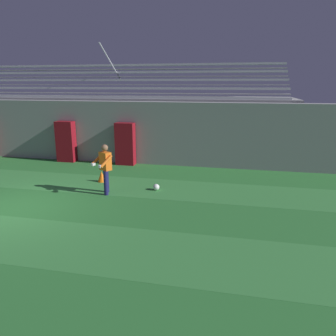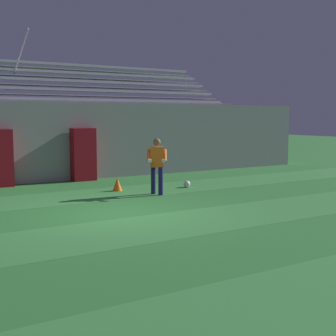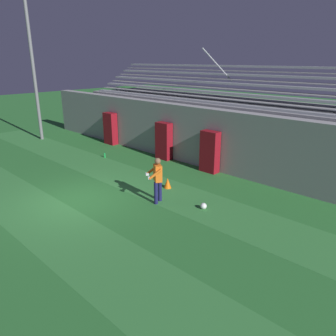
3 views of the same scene
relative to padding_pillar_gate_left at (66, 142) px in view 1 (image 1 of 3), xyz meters
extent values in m
plane|color=#286B2D|center=(1.46, -5.95, -0.95)|extent=(80.00, 80.00, 0.00)
cube|color=#337A38|center=(1.46, -3.10, -0.94)|extent=(28.00, 2.21, 0.01)
cube|color=gray|center=(1.46, 0.55, 0.45)|extent=(24.00, 0.60, 2.80)
cube|color=maroon|center=(0.00, 0.00, 0.00)|extent=(0.85, 0.44, 1.89)
cube|color=maroon|center=(2.92, 0.00, 0.00)|extent=(0.85, 0.44, 1.89)
cube|color=gray|center=(1.46, 2.90, 0.50)|extent=(18.00, 3.90, 2.90)
cube|color=#A8AAB2|center=(1.46, 1.30, 2.00)|extent=(17.10, 0.36, 0.10)
cube|color=gray|center=(1.46, 1.10, 1.77)|extent=(17.10, 0.60, 0.04)
cube|color=#A8AAB2|center=(1.46, 2.00, 2.40)|extent=(17.10, 0.36, 0.10)
cube|color=gray|center=(1.46, 1.80, 2.17)|extent=(17.10, 0.60, 0.04)
cube|color=#A8AAB2|center=(1.46, 2.70, 2.80)|extent=(17.10, 0.36, 0.10)
cube|color=gray|center=(1.46, 2.50, 2.57)|extent=(17.10, 0.60, 0.04)
cube|color=#A8AAB2|center=(1.46, 3.40, 3.20)|extent=(17.10, 0.36, 0.10)
cube|color=gray|center=(1.46, 3.20, 2.97)|extent=(17.10, 0.60, 0.04)
cube|color=#A8AAB2|center=(1.46, 4.10, 3.60)|extent=(17.10, 0.36, 0.10)
cube|color=gray|center=(1.46, 3.90, 3.37)|extent=(17.10, 0.60, 0.04)
cylinder|color=#A8AAB2|center=(1.41, 2.45, 3.65)|extent=(0.06, 2.63, 1.65)
cylinder|color=#19194C|center=(3.69, -4.14, -0.54)|extent=(0.19, 0.19, 0.82)
cylinder|color=#19194C|center=(3.61, -3.86, -0.54)|extent=(0.19, 0.19, 0.82)
cube|color=orange|center=(3.65, -4.00, 0.17)|extent=(0.45, 0.40, 0.60)
sphere|color=brown|center=(3.65, -4.00, 0.61)|extent=(0.22, 0.22, 0.22)
cylinder|color=orange|center=(3.78, -4.24, 0.22)|extent=(0.32, 0.46, 0.37)
cylinder|color=orange|center=(3.37, -4.00, 0.22)|extent=(0.32, 0.46, 0.37)
cube|color=silver|center=(3.65, -4.39, 0.09)|extent=(0.15, 0.15, 0.08)
cube|color=silver|center=(3.30, -4.19, 0.09)|extent=(0.15, 0.15, 0.08)
sphere|color=white|center=(5.19, -3.31, -0.84)|extent=(0.22, 0.22, 0.22)
cone|color=orange|center=(2.94, -2.77, -0.74)|extent=(0.30, 0.30, 0.42)
camera|label=1|loc=(7.87, -13.76, 2.64)|focal=35.00mm
camera|label=2|loc=(-3.26, -15.86, 1.36)|focal=50.00mm
camera|label=3|loc=(11.44, -11.56, 3.99)|focal=35.00mm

